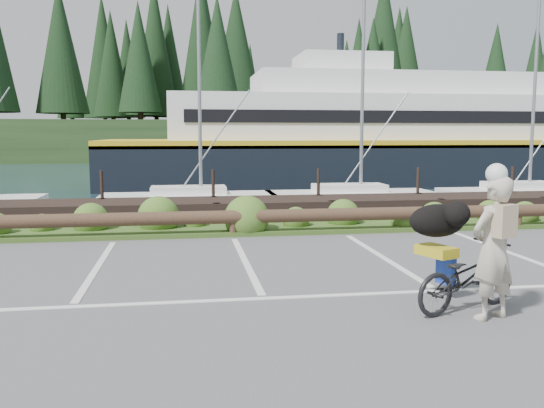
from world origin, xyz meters
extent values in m
plane|color=#4F4F51|center=(0.00, 0.00, 0.00)|extent=(72.00, 72.00, 0.00)
plane|color=#192E3C|center=(0.00, 48.00, -1.20)|extent=(160.00, 160.00, 0.00)
cube|color=#3D5B21|center=(0.00, 5.30, 0.05)|extent=(34.00, 1.60, 0.10)
imported|color=black|center=(2.56, -1.33, 0.45)|extent=(1.80, 1.16, 0.89)
imported|color=#BFB4A2|center=(2.70, -1.70, 0.90)|extent=(0.77, 0.64, 1.81)
ellipsoid|color=black|center=(2.37, -0.82, 1.13)|extent=(0.65, 0.88, 0.46)
camera|label=1|loc=(-1.09, -8.22, 2.32)|focal=38.00mm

